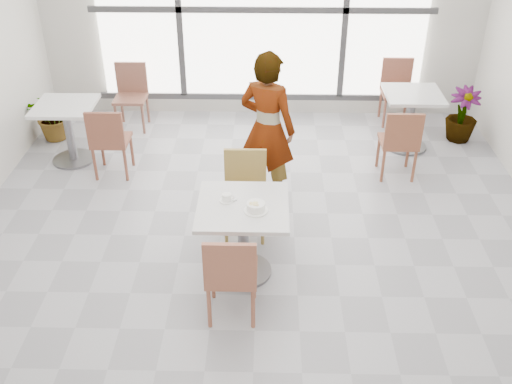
{
  "coord_description": "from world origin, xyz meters",
  "views": [
    {
      "loc": [
        0.09,
        -4.4,
        3.57
      ],
      "look_at": [
        0.0,
        -0.3,
        1.0
      ],
      "focal_mm": 41.29,
      "sensor_mm": 36.0,
      "label": 1
    }
  ],
  "objects_px": {
    "coffee_cup": "(227,198)",
    "bg_chair_left_near": "(109,138)",
    "plant_right": "(462,115)",
    "person": "(267,129)",
    "oatmeal_bowl": "(256,207)",
    "bg_chair_left_far": "(131,91)",
    "main_table": "(243,226)",
    "bg_chair_right_near": "(400,140)",
    "bg_table_left": "(68,125)",
    "chair_far": "(245,187)",
    "bg_table_right": "(411,113)",
    "bg_chair_right_far": "(397,86)",
    "plant_left": "(55,115)",
    "chair_near": "(231,273)"
  },
  "relations": [
    {
      "from": "bg_table_right",
      "to": "bg_table_left",
      "type": "bearing_deg",
      "value": -174.01
    },
    {
      "from": "bg_table_left",
      "to": "bg_table_right",
      "type": "xyz_separation_m",
      "value": [
        4.22,
        0.44,
        0.0
      ]
    },
    {
      "from": "oatmeal_bowl",
      "to": "person",
      "type": "bearing_deg",
      "value": 86.27
    },
    {
      "from": "bg_chair_right_far",
      "to": "plant_left",
      "type": "xyz_separation_m",
      "value": [
        -4.57,
        -0.68,
        -0.16
      ]
    },
    {
      "from": "coffee_cup",
      "to": "plant_right",
      "type": "xyz_separation_m",
      "value": [
        2.89,
        2.73,
        -0.42
      ]
    },
    {
      "from": "coffee_cup",
      "to": "bg_chair_right_near",
      "type": "bearing_deg",
      "value": 42.44
    },
    {
      "from": "chair_far",
      "to": "bg_chair_right_far",
      "type": "relative_size",
      "value": 1.0
    },
    {
      "from": "person",
      "to": "bg_table_left",
      "type": "height_order",
      "value": "person"
    },
    {
      "from": "person",
      "to": "bg_chair_left_far",
      "type": "bearing_deg",
      "value": -20.38
    },
    {
      "from": "chair_far",
      "to": "plant_left",
      "type": "bearing_deg",
      "value": 141.89
    },
    {
      "from": "oatmeal_bowl",
      "to": "bg_chair_right_near",
      "type": "xyz_separation_m",
      "value": [
        1.62,
        1.87,
        -0.29
      ]
    },
    {
      "from": "bg_table_left",
      "to": "plant_right",
      "type": "distance_m",
      "value": 5.0
    },
    {
      "from": "bg_chair_left_near",
      "to": "plant_right",
      "type": "relative_size",
      "value": 1.21
    },
    {
      "from": "coffee_cup",
      "to": "bg_chair_left_near",
      "type": "distance_m",
      "value": 2.25
    },
    {
      "from": "bg_table_right",
      "to": "bg_chair_right_far",
      "type": "distance_m",
      "value": 0.84
    },
    {
      "from": "coffee_cup",
      "to": "bg_chair_left_far",
      "type": "xyz_separation_m",
      "value": [
        -1.5,
        3.08,
        -0.28
      ]
    },
    {
      "from": "chair_far",
      "to": "bg_chair_left_far",
      "type": "bearing_deg",
      "value": 123.74
    },
    {
      "from": "bg_chair_left_near",
      "to": "chair_near",
      "type": "bearing_deg",
      "value": 123.22
    },
    {
      "from": "plant_right",
      "to": "bg_chair_right_far",
      "type": "bearing_deg",
      "value": 141.41
    },
    {
      "from": "plant_left",
      "to": "bg_chair_right_far",
      "type": "bearing_deg",
      "value": 8.5
    },
    {
      "from": "bg_chair_left_near",
      "to": "bg_chair_left_far",
      "type": "relative_size",
      "value": 1.0
    },
    {
      "from": "person",
      "to": "bg_chair_right_near",
      "type": "bearing_deg",
      "value": -139.05
    },
    {
      "from": "chair_far",
      "to": "plant_left",
      "type": "relative_size",
      "value": 1.3
    },
    {
      "from": "oatmeal_bowl",
      "to": "bg_table_left",
      "type": "relative_size",
      "value": 0.28
    },
    {
      "from": "main_table",
      "to": "coffee_cup",
      "type": "bearing_deg",
      "value": 154.95
    },
    {
      "from": "main_table",
      "to": "chair_near",
      "type": "relative_size",
      "value": 0.92
    },
    {
      "from": "bg_table_right",
      "to": "plant_right",
      "type": "relative_size",
      "value": 1.04
    },
    {
      "from": "plant_left",
      "to": "main_table",
      "type": "bearing_deg",
      "value": -46.48
    },
    {
      "from": "chair_far",
      "to": "coffee_cup",
      "type": "bearing_deg",
      "value": -101.89
    },
    {
      "from": "main_table",
      "to": "bg_chair_right_near",
      "type": "xyz_separation_m",
      "value": [
        1.73,
        1.78,
        -0.02
      ]
    },
    {
      "from": "chair_far",
      "to": "bg_table_left",
      "type": "relative_size",
      "value": 1.16
    },
    {
      "from": "main_table",
      "to": "chair_far",
      "type": "xyz_separation_m",
      "value": [
        -0.01,
        0.7,
        -0.02
      ]
    },
    {
      "from": "chair_far",
      "to": "person",
      "type": "xyz_separation_m",
      "value": [
        0.22,
        0.62,
        0.34
      ]
    },
    {
      "from": "plant_right",
      "to": "bg_chair_right_near",
      "type": "bearing_deg",
      "value": -134.91
    },
    {
      "from": "oatmeal_bowl",
      "to": "bg_table_right",
      "type": "xyz_separation_m",
      "value": [
        1.89,
        2.65,
        -0.31
      ]
    },
    {
      "from": "bg_table_left",
      "to": "bg_chair_right_far",
      "type": "xyz_separation_m",
      "value": [
        4.19,
        1.28,
        0.01
      ]
    },
    {
      "from": "bg_chair_left_near",
      "to": "bg_chair_right_far",
      "type": "bearing_deg",
      "value": -155.31
    },
    {
      "from": "plant_right",
      "to": "person",
      "type": "bearing_deg",
      "value": -149.85
    },
    {
      "from": "bg_chair_left_far",
      "to": "plant_right",
      "type": "xyz_separation_m",
      "value": [
        4.39,
        -0.35,
        -0.14
      ]
    },
    {
      "from": "bg_table_left",
      "to": "plant_right",
      "type": "xyz_separation_m",
      "value": [
        4.95,
        0.68,
        -0.13
      ]
    },
    {
      "from": "oatmeal_bowl",
      "to": "person",
      "type": "xyz_separation_m",
      "value": [
        0.09,
        1.41,
        0.05
      ]
    },
    {
      "from": "coffee_cup",
      "to": "person",
      "type": "xyz_separation_m",
      "value": [
        0.35,
        1.26,
        0.07
      ]
    },
    {
      "from": "chair_far",
      "to": "bg_chair_left_near",
      "type": "distance_m",
      "value": 1.92
    },
    {
      "from": "bg_chair_right_far",
      "to": "chair_near",
      "type": "bearing_deg",
      "value": -117.15
    },
    {
      "from": "bg_table_right",
      "to": "bg_chair_right_far",
      "type": "height_order",
      "value": "bg_chair_right_far"
    },
    {
      "from": "plant_left",
      "to": "plant_right",
      "type": "relative_size",
      "value": 0.94
    },
    {
      "from": "oatmeal_bowl",
      "to": "plant_left",
      "type": "bearing_deg",
      "value": 133.82
    },
    {
      "from": "chair_far",
      "to": "coffee_cup",
      "type": "distance_m",
      "value": 0.71
    },
    {
      "from": "chair_near",
      "to": "plant_right",
      "type": "distance_m",
      "value": 4.43
    },
    {
      "from": "coffee_cup",
      "to": "bg_chair_left_near",
      "type": "relative_size",
      "value": 0.18
    }
  ]
}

